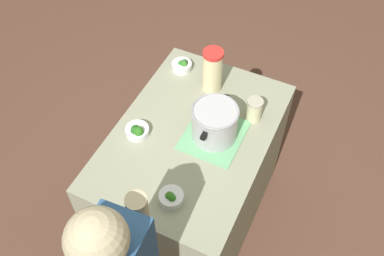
# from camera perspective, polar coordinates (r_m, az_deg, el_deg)

# --- Properties ---
(ground_plane) EXTENTS (8.00, 8.00, 0.00)m
(ground_plane) POSITION_cam_1_polar(r_m,az_deg,el_deg) (3.07, 0.00, -11.27)
(ground_plane) COLOR brown
(counter_slab) EXTENTS (1.15, 0.79, 0.91)m
(counter_slab) POSITION_cam_1_polar(r_m,az_deg,el_deg) (2.67, 0.00, -6.78)
(counter_slab) COLOR gray
(counter_slab) RESTS_ON ground_plane
(dish_cloth) EXTENTS (0.33, 0.30, 0.01)m
(dish_cloth) POSITION_cam_1_polar(r_m,az_deg,el_deg) (2.29, 2.87, -0.95)
(dish_cloth) COLOR #73BB82
(dish_cloth) RESTS_ON counter_slab
(cooking_pot) EXTENTS (0.31, 0.24, 0.20)m
(cooking_pot) POSITION_cam_1_polar(r_m,az_deg,el_deg) (2.21, 2.98, 0.71)
(cooking_pot) COLOR #B7B7BC
(cooking_pot) RESTS_ON dish_cloth
(lemonade_pitcher) EXTENTS (0.11, 0.11, 0.27)m
(lemonade_pitcher) POSITION_cam_1_polar(r_m,az_deg,el_deg) (2.43, 2.69, 7.50)
(lemonade_pitcher) COLOR beige
(lemonade_pitcher) RESTS_ON counter_slab
(mason_jar) EXTENTS (0.09, 0.09, 0.13)m
(mason_jar) POSITION_cam_1_polar(r_m,az_deg,el_deg) (2.34, 8.13, 2.38)
(mason_jar) COLOR beige
(mason_jar) RESTS_ON counter_slab
(broccoli_bowl_front) EXTENTS (0.13, 0.13, 0.07)m
(broccoli_bowl_front) POSITION_cam_1_polar(r_m,az_deg,el_deg) (2.30, -7.19, -0.37)
(broccoli_bowl_front) COLOR silver
(broccoli_bowl_front) RESTS_ON counter_slab
(broccoli_bowl_center) EXTENTS (0.12, 0.12, 0.07)m
(broccoli_bowl_center) POSITION_cam_1_polar(r_m,az_deg,el_deg) (2.06, -2.74, -9.05)
(broccoli_bowl_center) COLOR silver
(broccoli_bowl_center) RESTS_ON counter_slab
(broccoli_bowl_back) EXTENTS (0.12, 0.12, 0.07)m
(broccoli_bowl_back) POSITION_cam_1_polar(r_m,az_deg,el_deg) (2.62, -1.29, 8.18)
(broccoli_bowl_back) COLOR silver
(broccoli_bowl_back) RESTS_ON counter_slab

